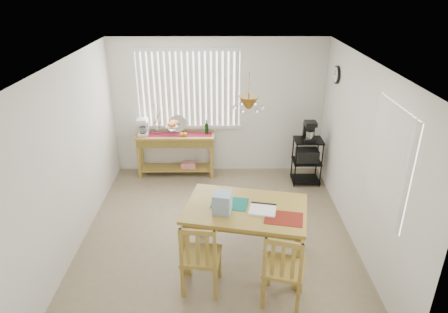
{
  "coord_description": "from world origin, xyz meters",
  "views": [
    {
      "loc": [
        0.07,
        -5.01,
        3.59
      ],
      "look_at": [
        0.1,
        0.55,
        1.05
      ],
      "focal_mm": 32.0,
      "sensor_mm": 36.0,
      "label": 1
    }
  ],
  "objects_px": {
    "sideboard": "(176,145)",
    "dining_table": "(246,213)",
    "wire_cart": "(307,157)",
    "chair_left": "(201,257)",
    "chair_right": "(284,269)",
    "cart_items": "(309,131)"
  },
  "relations": [
    {
      "from": "sideboard",
      "to": "dining_table",
      "type": "height_order",
      "value": "dining_table"
    },
    {
      "from": "wire_cart",
      "to": "dining_table",
      "type": "distance_m",
      "value": 2.59
    },
    {
      "from": "sideboard",
      "to": "dining_table",
      "type": "xyz_separation_m",
      "value": [
        1.19,
        -2.59,
        0.12
      ]
    },
    {
      "from": "sideboard",
      "to": "chair_left",
      "type": "height_order",
      "value": "chair_left"
    },
    {
      "from": "wire_cart",
      "to": "chair_left",
      "type": "relative_size",
      "value": 0.87
    },
    {
      "from": "dining_table",
      "to": "chair_left",
      "type": "relative_size",
      "value": 1.73
    },
    {
      "from": "wire_cart",
      "to": "dining_table",
      "type": "xyz_separation_m",
      "value": [
        -1.26,
        -2.25,
        0.22
      ]
    },
    {
      "from": "dining_table",
      "to": "chair_right",
      "type": "height_order",
      "value": "chair_right"
    },
    {
      "from": "wire_cart",
      "to": "chair_right",
      "type": "height_order",
      "value": "chair_right"
    },
    {
      "from": "sideboard",
      "to": "dining_table",
      "type": "relative_size",
      "value": 0.86
    },
    {
      "from": "cart_items",
      "to": "sideboard",
      "type": "bearing_deg",
      "value": 172.21
    },
    {
      "from": "dining_table",
      "to": "wire_cart",
      "type": "bearing_deg",
      "value": 60.72
    },
    {
      "from": "wire_cart",
      "to": "chair_right",
      "type": "xyz_separation_m",
      "value": [
        -0.86,
        -3.05,
        -0.03
      ]
    },
    {
      "from": "dining_table",
      "to": "chair_right",
      "type": "relative_size",
      "value": 1.71
    },
    {
      "from": "sideboard",
      "to": "cart_items",
      "type": "xyz_separation_m",
      "value": [
        2.45,
        -0.34,
        0.41
      ]
    },
    {
      "from": "cart_items",
      "to": "chair_left",
      "type": "bearing_deg",
      "value": -122.85
    },
    {
      "from": "cart_items",
      "to": "chair_left",
      "type": "relative_size",
      "value": 0.36
    },
    {
      "from": "chair_left",
      "to": "wire_cart",
      "type": "bearing_deg",
      "value": 57.07
    },
    {
      "from": "cart_items",
      "to": "chair_right",
      "type": "xyz_separation_m",
      "value": [
        -0.86,
        -3.06,
        -0.54
      ]
    },
    {
      "from": "sideboard",
      "to": "chair_left",
      "type": "xyz_separation_m",
      "value": [
        0.62,
        -3.17,
        -0.14
      ]
    },
    {
      "from": "dining_table",
      "to": "chair_left",
      "type": "bearing_deg",
      "value": -134.63
    },
    {
      "from": "wire_cart",
      "to": "chair_left",
      "type": "height_order",
      "value": "chair_left"
    }
  ]
}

